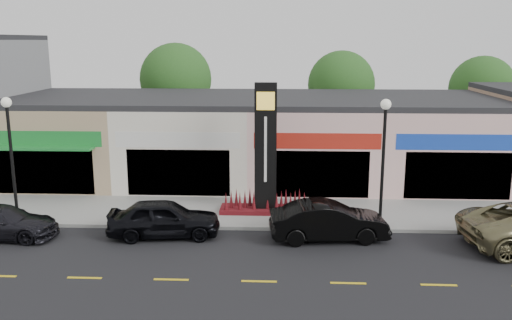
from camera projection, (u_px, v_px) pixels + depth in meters
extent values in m
plane|color=black|center=(186.00, 247.00, 21.36)|extent=(120.00, 120.00, 0.00)
cube|color=gray|center=(202.00, 211.00, 25.59)|extent=(52.00, 4.30, 0.15)
cube|color=gray|center=(195.00, 227.00, 23.39)|extent=(52.00, 0.20, 0.15)
cube|color=tan|center=(78.00, 138.00, 32.48)|extent=(7.00, 10.00, 4.50)
cube|color=#262628|center=(75.00, 98.00, 31.96)|extent=(7.00, 10.00, 0.30)
cube|color=black|center=(44.00, 171.00, 27.84)|extent=(5.25, 0.10, 2.40)
cube|color=#1D8332|center=(41.00, 139.00, 27.47)|extent=(6.30, 0.12, 0.80)
cube|color=#1D8332|center=(38.00, 148.00, 27.12)|extent=(5.60, 0.90, 0.12)
cube|color=white|center=(194.00, 139.00, 32.16)|extent=(7.00, 10.00, 4.50)
cube|color=#262628|center=(193.00, 99.00, 31.64)|extent=(7.00, 10.00, 0.30)
cube|color=black|center=(178.00, 173.00, 27.52)|extent=(5.25, 0.10, 2.40)
cube|color=silver|center=(177.00, 140.00, 27.15)|extent=(6.30, 0.12, 0.80)
cube|color=beige|center=(312.00, 140.00, 31.84)|extent=(7.00, 10.00, 4.50)
cube|color=#262628|center=(313.00, 99.00, 31.33)|extent=(7.00, 10.00, 0.30)
cube|color=black|center=(317.00, 174.00, 27.20)|extent=(5.25, 0.10, 2.40)
cube|color=red|center=(317.00, 141.00, 26.83)|extent=(6.30, 0.12, 0.80)
cube|color=beige|center=(432.00, 141.00, 31.53)|extent=(7.00, 10.00, 4.50)
cube|color=#262628|center=(435.00, 100.00, 31.01)|extent=(7.00, 10.00, 0.30)
cube|color=black|center=(458.00, 176.00, 26.88)|extent=(5.25, 0.10, 2.40)
cube|color=blue|center=(461.00, 142.00, 26.51)|extent=(6.30, 0.12, 0.80)
cylinder|color=#382619|center=(178.00, 128.00, 40.22)|extent=(0.36, 0.36, 3.15)
sphere|color=#1A4C17|center=(176.00, 79.00, 39.43)|extent=(5.20, 5.20, 5.20)
cylinder|color=#382619|center=(340.00, 131.00, 39.70)|extent=(0.36, 0.36, 2.97)
sphere|color=#1A4C17|center=(341.00, 84.00, 38.96)|extent=(4.80, 4.80, 4.80)
cylinder|color=#382619|center=(478.00, 133.00, 39.26)|extent=(0.36, 0.36, 2.80)
sphere|color=#1A4C17|center=(482.00, 88.00, 38.56)|extent=(4.60, 4.60, 4.60)
cylinder|color=black|center=(18.00, 217.00, 24.10)|extent=(0.32, 0.32, 0.30)
cylinder|color=black|center=(12.00, 162.00, 23.56)|extent=(0.14, 0.14, 5.00)
sphere|color=silver|center=(6.00, 102.00, 23.00)|extent=(0.44, 0.44, 0.44)
cylinder|color=black|center=(380.00, 222.00, 23.37)|extent=(0.32, 0.32, 0.30)
cylinder|color=black|center=(383.00, 166.00, 22.83)|extent=(0.14, 0.14, 5.00)
sphere|color=silver|center=(386.00, 104.00, 22.27)|extent=(0.44, 0.44, 0.44)
cube|color=#4F0D17|center=(265.00, 210.00, 25.27)|extent=(4.20, 1.30, 0.20)
cube|color=black|center=(266.00, 149.00, 24.64)|extent=(1.00, 0.40, 6.00)
cube|color=yellow|center=(266.00, 101.00, 23.95)|extent=(0.80, 0.05, 0.80)
cube|color=silver|center=(265.00, 150.00, 24.43)|extent=(0.12, 0.04, 3.00)
imported|color=black|center=(2.00, 222.00, 22.25)|extent=(2.02, 4.65, 1.33)
imported|color=black|center=(164.00, 218.00, 22.38)|extent=(2.34, 4.76, 1.56)
imported|color=black|center=(329.00, 221.00, 22.00)|extent=(2.17, 4.92, 1.57)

